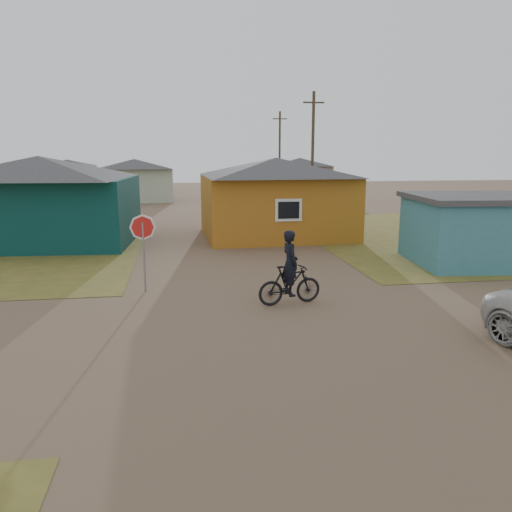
{
  "coord_description": "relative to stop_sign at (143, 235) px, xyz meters",
  "views": [
    {
      "loc": [
        -2.25,
        -10.54,
        4.15
      ],
      "look_at": [
        -0.18,
        3.0,
        1.3
      ],
      "focal_mm": 35.0,
      "sensor_mm": 36.0,
      "label": 1
    }
  ],
  "objects": [
    {
      "name": "shed_turquoise",
      "position": [
        12.86,
        2.07,
        -0.43
      ],
      "size": [
        6.71,
        4.93,
        2.6
      ],
      "color": "teal",
      "rests_on": "ground"
    },
    {
      "name": "house_beige_east",
      "position": [
        13.36,
        35.57,
        0.11
      ],
      "size": [
        6.95,
        6.05,
        3.6
      ],
      "color": "tan",
      "rests_on": "ground"
    },
    {
      "name": "house_yellow",
      "position": [
        5.86,
        9.57,
        0.26
      ],
      "size": [
        7.72,
        6.76,
        3.9
      ],
      "color": "#AB671A",
      "rests_on": "ground"
    },
    {
      "name": "house_pale_west",
      "position": [
        -2.64,
        29.57,
        0.11
      ],
      "size": [
        7.04,
        6.15,
        3.6
      ],
      "color": "#AAB89E",
      "rests_on": "ground"
    },
    {
      "name": "cyclist",
      "position": [
        4.06,
        -1.89,
        -0.99
      ],
      "size": [
        1.91,
        0.85,
        2.08
      ],
      "color": "black",
      "rests_on": "ground"
    },
    {
      "name": "house_teal",
      "position": [
        -5.14,
        9.07,
        0.31
      ],
      "size": [
        8.93,
        7.08,
        4.0
      ],
      "color": "#093230",
      "rests_on": "ground"
    },
    {
      "name": "utility_pole_near",
      "position": [
        9.86,
        17.57,
        2.39
      ],
      "size": [
        1.4,
        0.2,
        8.0
      ],
      "color": "#47392B",
      "rests_on": "ground"
    },
    {
      "name": "grass_ne",
      "position": [
        17.36,
        8.57,
        -1.74
      ],
      "size": [
        20.0,
        18.0,
        0.0
      ],
      "primitive_type": "cube",
      "color": "olive",
      "rests_on": "ground"
    },
    {
      "name": "ground",
      "position": [
        3.36,
        -4.43,
        -1.75
      ],
      "size": [
        120.0,
        120.0,
        0.0
      ],
      "primitive_type": "plane",
      "color": "brown"
    },
    {
      "name": "utility_pole_far",
      "position": [
        10.86,
        33.57,
        2.39
      ],
      "size": [
        1.4,
        0.2,
        8.0
      ],
      "color": "#47392B",
      "rests_on": "ground"
    },
    {
      "name": "stop_sign",
      "position": [
        0.0,
        0.0,
        0.0
      ],
      "size": [
        0.74,
        0.31,
        2.37
      ],
      "color": "gray",
      "rests_on": "ground"
    },
    {
      "name": "house_pale_north",
      "position": [
        -10.64,
        41.57,
        0.01
      ],
      "size": [
        6.28,
        5.81,
        3.4
      ],
      "color": "#AAB89E",
      "rests_on": "ground"
    }
  ]
}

